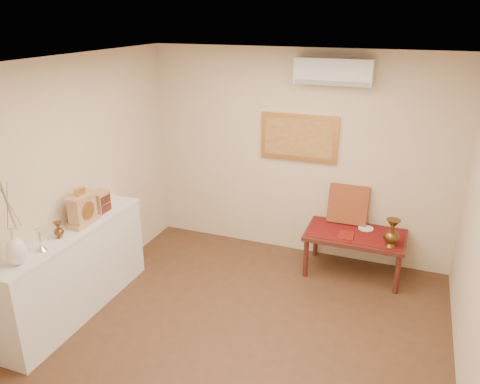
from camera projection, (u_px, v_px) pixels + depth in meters
The scene contains 18 objects.
floor at pixel (236, 350), 4.58m from camera, with size 4.50×4.50×0.00m, color brown.
ceiling at pixel (235, 67), 3.61m from camera, with size 4.50×4.50×0.00m, color silver.
wall_back at pixel (299, 156), 6.05m from camera, with size 4.00×0.02×2.70m, color beige.
wall_left at pixel (53, 195), 4.76m from camera, with size 0.02×4.50×2.70m, color beige.
white_vase at pixel (9, 216), 4.02m from camera, with size 0.18×0.18×0.95m, color white, non-canonical shape.
candlestick at pixel (40, 240), 4.39m from camera, with size 0.11×0.11×0.23m, color silver, non-canonical shape.
brass_urn_small at pixel (58, 228), 4.64m from camera, with size 0.10×0.10×0.22m, color brown, non-canonical shape.
table_cloth at pixel (356, 233), 5.74m from camera, with size 1.14×0.59×0.01m, color maroon.
brass_urn_tall at pixel (392, 230), 5.34m from camera, with size 0.18×0.18×0.41m, color brown, non-canonical shape.
plate at pixel (366, 228), 5.84m from camera, with size 0.19×0.19×0.01m, color white.
menu at pixel (346, 235), 5.66m from camera, with size 0.18×0.25×0.01m, color maroon.
cushion at pixel (348, 204), 5.94m from camera, with size 0.50×0.10×0.50m, color maroon.
display_ledge at pixel (77, 272), 5.01m from camera, with size 0.37×2.02×0.98m.
mantel_clock at pixel (82, 209), 4.91m from camera, with size 0.17×0.36×0.41m.
wooden_chest at pixel (100, 202), 5.24m from camera, with size 0.16×0.21×0.24m.
low_table at pixel (355, 238), 5.76m from camera, with size 1.20×0.70×0.55m.
painting at pixel (299, 137), 5.94m from camera, with size 1.00×0.06×0.60m.
ac_unit at pixel (334, 71), 5.41m from camera, with size 0.90×0.25×0.30m.
Camera 1 is at (1.36, -3.45, 3.10)m, focal length 35.00 mm.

